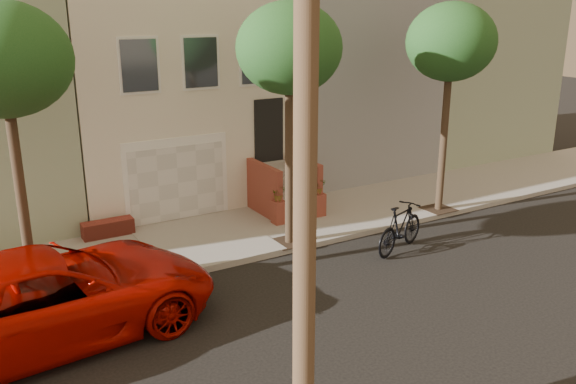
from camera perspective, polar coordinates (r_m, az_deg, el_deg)
ground at (r=13.09m, az=5.19°, el=-11.65°), size 90.00×90.00×0.00m
sidewalk at (r=17.26m, az=-5.23°, el=-4.05°), size 40.00×3.70×0.15m
house_row at (r=21.70m, az=-12.27°, el=9.74°), size 33.10×11.70×7.00m
tree_left at (r=13.25m, az=-25.32°, el=11.07°), size 2.70×2.57×6.30m
tree_mid at (r=15.33m, az=0.12°, el=13.27°), size 2.70×2.57×6.30m
tree_right at (r=18.74m, az=15.14°, el=13.39°), size 2.70×2.57×6.30m
pickup_truck at (r=12.72m, az=-21.69°, el=-9.17°), size 6.84×3.69×1.82m
motorcycle at (r=16.35m, az=10.56°, el=-3.32°), size 2.26×1.33×1.31m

